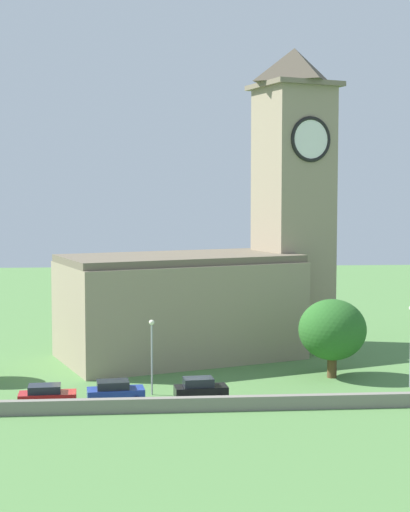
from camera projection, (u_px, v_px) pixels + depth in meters
ground_plane at (185, 360)px, 77.90m from camera, size 200.00×200.00×0.00m
church at (218, 269)px, 80.32m from camera, size 29.74×19.16×31.18m
quay_barrier at (199, 404)px, 59.59m from camera, size 53.45×0.70×1.07m
car_red at (47, 395)px, 61.01m from camera, size 4.47×2.46×1.63m
car_blue at (115, 391)px, 62.08m from camera, size 4.59×2.65×1.72m
car_black at (200, 389)px, 62.59m from camera, size 4.28×2.44×1.82m
streetlamp_west_mid at (152, 344)px, 64.11m from camera, size 0.44×0.44×6.13m
tree_churchyard at (332, 330)px, 70.20m from camera, size 5.98×5.98×6.97m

